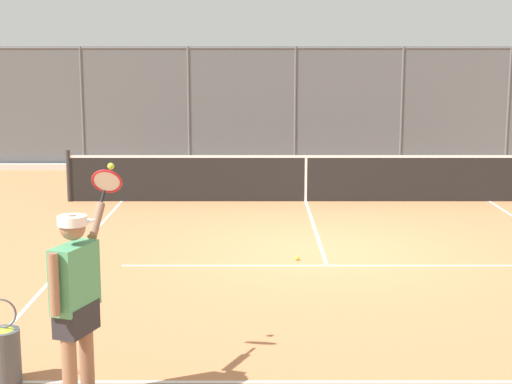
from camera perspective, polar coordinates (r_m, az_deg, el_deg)
ground_plane at (r=12.31m, az=4.81°, el=-4.26°), size 60.00×60.00×0.00m
court_line_markings at (r=11.18m, az=5.31°, el=-5.73°), size 7.69×9.06×0.01m
fence_backdrop at (r=21.33m, az=2.78°, el=5.68°), size 19.76×1.37×3.19m
tennis_net at (r=16.20m, az=3.64°, el=1.04°), size 9.88×0.09×1.07m
tennis_player at (r=6.94m, az=-12.94°, el=-7.28°), size 0.47×1.41×2.00m
tennis_ball_by_sideline at (r=11.71m, az=3.00°, el=-4.81°), size 0.07×0.07×0.07m
ball_basket at (r=7.80m, az=-17.89°, el=-11.06°), size 0.32×0.32×0.83m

